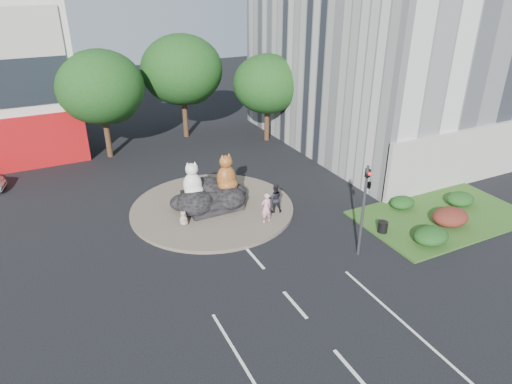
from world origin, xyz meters
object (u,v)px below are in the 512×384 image
(kitten_calico, at_px, (183,218))
(pedestrian_pink, at_px, (266,208))
(pedestrian_dark, at_px, (275,198))
(cat_white, at_px, (192,179))
(kitten_white, at_px, (239,202))
(litter_bin, at_px, (383,227))
(cat_tabby, at_px, (226,172))

(kitten_calico, height_order, pedestrian_pink, pedestrian_pink)
(pedestrian_pink, xyz_separation_m, pedestrian_dark, (1.04, 0.90, -0.03))
(pedestrian_pink, bearing_deg, pedestrian_dark, -144.84)
(cat_white, height_order, kitten_white, cat_white)
(litter_bin, bearing_deg, pedestrian_dark, 133.09)
(cat_white, height_order, cat_tabby, cat_tabby)
(cat_white, distance_m, kitten_calico, 2.51)
(cat_tabby, xyz_separation_m, pedestrian_dark, (2.10, -2.42, -1.19))
(pedestrian_dark, bearing_deg, kitten_white, -19.89)
(cat_tabby, bearing_deg, kitten_white, -77.29)
(cat_white, bearing_deg, litter_bin, -31.87)
(kitten_white, relative_size, pedestrian_pink, 0.40)
(litter_bin, bearing_deg, pedestrian_pink, 145.13)
(cat_white, xyz_separation_m, kitten_white, (2.53, -1.09, -1.63))
(pedestrian_dark, bearing_deg, litter_bin, 153.11)
(kitten_white, relative_size, pedestrian_dark, 0.41)
(cat_white, bearing_deg, pedestrian_dark, -22.75)
(pedestrian_pink, height_order, litter_bin, pedestrian_pink)
(cat_tabby, bearing_deg, cat_white, 168.43)
(cat_white, xyz_separation_m, pedestrian_dark, (4.24, -2.52, -1.10))
(kitten_calico, bearing_deg, pedestrian_pink, 8.96)
(pedestrian_dark, bearing_deg, kitten_calico, 10.24)
(pedestrian_pink, xyz_separation_m, litter_bin, (5.40, -3.76, -0.68))
(kitten_calico, bearing_deg, cat_tabby, 55.73)
(pedestrian_dark, xyz_separation_m, litter_bin, (4.35, -4.66, -0.65))
(kitten_white, relative_size, litter_bin, 1.16)
(kitten_white, distance_m, pedestrian_pink, 2.48)
(kitten_calico, xyz_separation_m, pedestrian_pink, (4.37, -1.83, 0.48))
(cat_tabby, height_order, pedestrian_pink, cat_tabby)
(pedestrian_pink, distance_m, pedestrian_dark, 1.37)
(litter_bin, bearing_deg, kitten_calico, 150.23)
(pedestrian_pink, bearing_deg, cat_white, -52.41)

